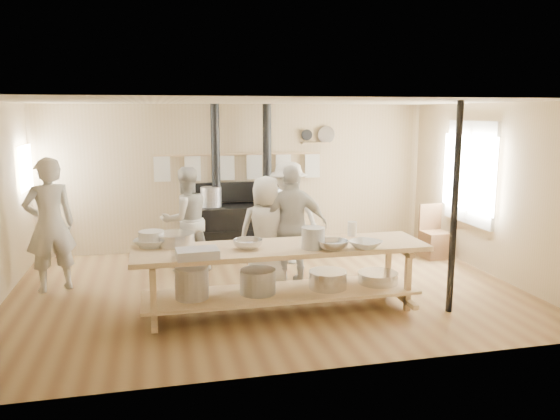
{
  "coord_description": "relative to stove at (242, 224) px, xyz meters",
  "views": [
    {
      "loc": [
        -1.48,
        -7.21,
        2.47
      ],
      "look_at": [
        0.23,
        0.2,
        1.09
      ],
      "focal_mm": 35.0,
      "sensor_mm": 36.0,
      "label": 1
    }
  ],
  "objects": [
    {
      "name": "ground",
      "position": [
        0.01,
        -2.12,
        -0.52
      ],
      "size": [
        7.0,
        7.0,
        0.0
      ],
      "primitive_type": "plane",
      "color": "brown",
      "rests_on": "ground"
    },
    {
      "name": "cook_left",
      "position": [
        -1.03,
        -0.97,
        0.3
      ],
      "size": [
        0.95,
        0.84,
        1.64
      ],
      "primitive_type": "imported",
      "rotation": [
        0.0,
        0.0,
        3.46
      ],
      "color": "beige",
      "rests_on": "ground"
    },
    {
      "name": "cook_by_window",
      "position": [
        0.64,
        -0.82,
        0.32
      ],
      "size": [
        1.22,
        1.19,
        1.67
      ],
      "primitive_type": "imported",
      "rotation": [
        0.0,
        0.0,
        -0.74
      ],
      "color": "beige",
      "rests_on": "ground"
    },
    {
      "name": "bowl_steel_b",
      "position": [
        0.55,
        -3.35,
        0.39
      ],
      "size": [
        0.53,
        0.53,
        0.12
      ],
      "primitive_type": "imported",
      "rotation": [
        0.0,
        0.0,
        3.89
      ],
      "color": "silver",
      "rests_on": "prep_table"
    },
    {
      "name": "support_post",
      "position": [
        2.06,
        -3.47,
        0.78
      ],
      "size": [
        0.08,
        0.08,
        2.6
      ],
      "primitive_type": "cylinder",
      "color": "black",
      "rests_on": "ground"
    },
    {
      "name": "roasting_pan",
      "position": [
        -1.04,
        -3.35,
        0.38
      ],
      "size": [
        0.48,
        0.34,
        0.1
      ],
      "primitive_type": "cube",
      "rotation": [
        0.0,
        0.0,
        0.05
      ],
      "color": "#B2B2B7",
      "rests_on": "prep_table"
    },
    {
      "name": "cook_right",
      "position": [
        0.39,
        -2.03,
        0.35
      ],
      "size": [
        1.03,
        0.45,
        1.74
      ],
      "primitive_type": "imported",
      "rotation": [
        0.0,
        0.0,
        3.11
      ],
      "color": "beige",
      "rests_on": "ground"
    },
    {
      "name": "prep_table",
      "position": [
        -0.0,
        -3.02,
        -0.0
      ],
      "size": [
        3.6,
        0.9,
        0.85
      ],
      "color": "tan",
      "rests_on": "ground"
    },
    {
      "name": "bowl_steel_a",
      "position": [
        -0.42,
        -3.05,
        0.38
      ],
      "size": [
        0.46,
        0.46,
        0.11
      ],
      "primitive_type": "imported",
      "rotation": [
        0.0,
        0.0,
        1.2
      ],
      "color": "silver",
      "rests_on": "prep_table"
    },
    {
      "name": "left_opening",
      "position": [
        -3.44,
        -0.12,
        1.08
      ],
      "size": [
        0.0,
        0.9,
        0.9
      ],
      "color": "white",
      "rests_on": "ground"
    },
    {
      "name": "stove",
      "position": [
        0.0,
        0.0,
        0.0
      ],
      "size": [
        1.9,
        0.75,
        2.6
      ],
      "color": "black",
      "rests_on": "ground"
    },
    {
      "name": "bowl_white_b",
      "position": [
        0.96,
        -3.35,
        0.37
      ],
      "size": [
        0.51,
        0.51,
        0.09
      ],
      "primitive_type": "imported",
      "rotation": [
        0.0,
        0.0,
        2.16
      ],
      "color": "white",
      "rests_on": "prep_table"
    },
    {
      "name": "cook_center",
      "position": [
        0.03,
        -1.94,
        0.27
      ],
      "size": [
        0.83,
        0.6,
        1.59
      ],
      "primitive_type": "imported",
      "rotation": [
        0.0,
        0.0,
        3.02
      ],
      "color": "beige",
      "rests_on": "ground"
    },
    {
      "name": "bowl_white_a",
      "position": [
        -1.54,
        -2.69,
        0.38
      ],
      "size": [
        0.53,
        0.53,
        0.1
      ],
      "primitive_type": "imported",
      "rotation": [
        0.0,
        0.0,
        -0.39
      ],
      "color": "white",
      "rests_on": "prep_table"
    },
    {
      "name": "chair",
      "position": [
        3.16,
        -1.07,
        -0.25
      ],
      "size": [
        0.44,
        0.44,
        0.9
      ],
      "rotation": [
        0.0,
        0.0,
        0.06
      ],
      "color": "#4E331F",
      "rests_on": "ground"
    },
    {
      "name": "window_right",
      "position": [
        3.48,
        -1.52,
        0.98
      ],
      "size": [
        0.09,
        1.5,
        1.65
      ],
      "color": "beige",
      "rests_on": "ground"
    },
    {
      "name": "back_wall_shelf",
      "position": [
        1.47,
        0.32,
        1.48
      ],
      "size": [
        0.63,
        0.14,
        0.32
      ],
      "color": "tan",
      "rests_on": "ground"
    },
    {
      "name": "mixing_bowl_large",
      "position": [
        -1.26,
        -2.69,
        0.41
      ],
      "size": [
        0.51,
        0.51,
        0.15
      ],
      "primitive_type": "cylinder",
      "rotation": [
        0.0,
        0.0,
        -0.05
      ],
      "color": "silver",
      "rests_on": "prep_table"
    },
    {
      "name": "cook_far_left",
      "position": [
        -2.91,
        -1.47,
        0.41
      ],
      "size": [
        0.8,
        0.67,
        1.87
      ],
      "primitive_type": "imported",
      "rotation": [
        0.0,
        0.0,
        3.53
      ],
      "color": "beige",
      "rests_on": "ground"
    },
    {
      "name": "towel_rail",
      "position": [
        0.01,
        0.28,
        1.04
      ],
      "size": [
        3.0,
        0.04,
        0.47
      ],
      "color": "tan",
      "rests_on": "ground"
    },
    {
      "name": "bucket_galv",
      "position": [
        0.35,
        -3.22,
        0.46
      ],
      "size": [
        0.3,
        0.3,
        0.26
      ],
      "primitive_type": "cylinder",
      "rotation": [
        0.0,
        0.0,
        -0.06
      ],
      "color": "gray",
      "rests_on": "prep_table"
    },
    {
      "name": "room_shell",
      "position": [
        0.01,
        -2.12,
        1.1
      ],
      "size": [
        7.0,
        7.0,
        7.0
      ],
      "color": "tan",
      "rests_on": "ground"
    },
    {
      "name": "deep_bowl_enamel",
      "position": [
        -1.54,
        -2.69,
        0.42
      ],
      "size": [
        0.39,
        0.39,
        0.19
      ],
      "primitive_type": "cylinder",
      "rotation": [
        0.0,
        0.0,
        0.36
      ],
      "color": "white",
      "rests_on": "prep_table"
    },
    {
      "name": "pitcher",
      "position": [
        1.04,
        -2.69,
        0.42
      ],
      "size": [
        0.13,
        0.13,
        0.19
      ],
      "primitive_type": "cylinder",
      "rotation": [
        0.0,
        0.0,
        0.1
      ],
      "color": "white",
      "rests_on": "prep_table"
    }
  ]
}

